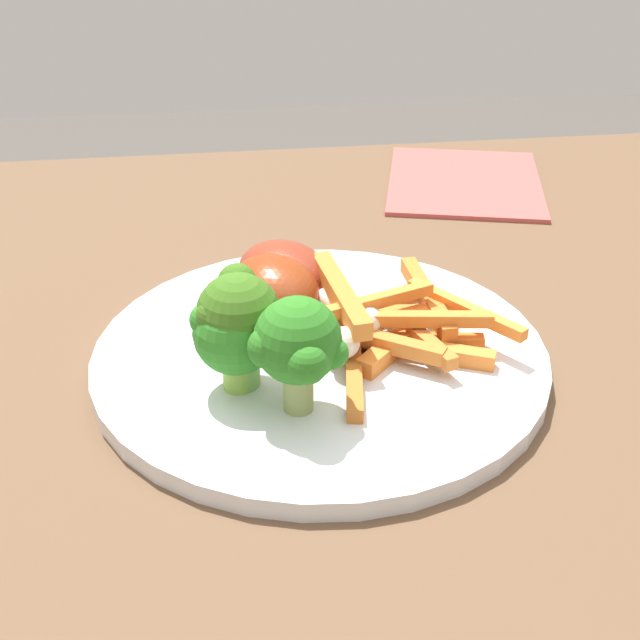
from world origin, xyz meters
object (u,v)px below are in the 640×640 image
broccoli_floret_middle (233,330)px  chicken_drumstick_near (278,293)px  dining_table (411,464)px  dinner_plate (320,356)px  chicken_drumstick_far (289,277)px  broccoli_floret_back (236,315)px  carrot_fries_pile (388,324)px  broccoli_floret_front (298,346)px

broccoli_floret_middle → chicken_drumstick_near: broccoli_floret_middle is taller
dining_table → dinner_plate: dinner_plate is taller
dinner_plate → chicken_drumstick_far: chicken_drumstick_far is taller
chicken_drumstick_near → chicken_drumstick_far: chicken_drumstick_near is taller
dining_table → dinner_plate: (0.07, 0.04, 0.13)m
broccoli_floret_back → chicken_drumstick_far: bearing=-113.3°
broccoli_floret_back → carrot_fries_pile: bearing=-162.6°
dining_table → chicken_drumstick_far: chicken_drumstick_far is taller
dinner_plate → broccoli_floret_front: size_ratio=4.11×
dinner_plate → broccoli_floret_front: broccoli_floret_front is taller
carrot_fries_pile → chicken_drumstick_near: chicken_drumstick_near is taller
dinner_plate → broccoli_floret_middle: 0.08m
dining_table → broccoli_floret_back: bearing=29.4°
dining_table → carrot_fries_pile: 0.16m
dinner_plate → broccoli_floret_middle: size_ratio=4.63×
broccoli_floret_middle → chicken_drumstick_near: 0.08m
dining_table → broccoli_floret_back: 0.23m
chicken_drumstick_far → dining_table: bearing=168.3°
broccoli_floret_back → dining_table: bearing=-150.6°
broccoli_floret_front → broccoli_floret_middle: (0.03, -0.03, -0.01)m
dinner_plate → broccoli_floret_back: (0.05, 0.03, 0.05)m
dinner_plate → broccoli_floret_front: bearing=72.2°
carrot_fries_pile → chicken_drumstick_far: bearing=-47.1°
chicken_drumstick_far → carrot_fries_pile: bearing=132.9°
dining_table → chicken_drumstick_near: (0.10, 0.00, 0.16)m
dinner_plate → chicken_drumstick_far: bearing=-77.7°
dining_table → chicken_drumstick_far: size_ratio=7.93×
broccoli_floret_back → carrot_fries_pile: size_ratio=0.44×
broccoli_floret_middle → carrot_fries_pile: size_ratio=0.38×
broccoli_floret_back → chicken_drumstick_far: 0.10m
chicken_drumstick_far → broccoli_floret_front: bearing=86.5°
dining_table → carrot_fries_pile: (0.03, 0.04, 0.15)m
dining_table → chicken_drumstick_far: 0.18m
broccoli_floret_front → broccoli_floret_middle: size_ratio=1.13×
broccoli_floret_middle → dining_table: bearing=-150.1°
dinner_plate → chicken_drumstick_near: chicken_drumstick_near is taller
carrot_fries_pile → broccoli_floret_back: bearing=17.4°
dining_table → dinner_plate: size_ratio=3.40×
broccoli_floret_front → chicken_drumstick_near: 0.10m
broccoli_floret_back → carrot_fries_pile: (-0.09, -0.03, -0.03)m
broccoli_floret_front → chicken_drumstick_far: (-0.01, -0.12, -0.02)m
dining_table → dinner_plate: 0.15m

